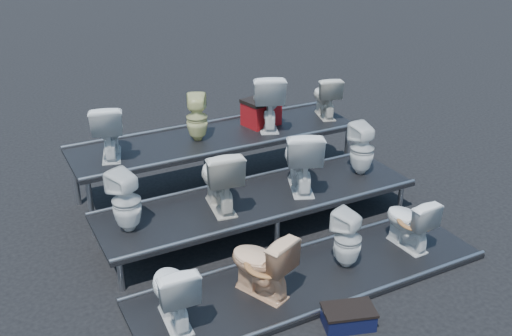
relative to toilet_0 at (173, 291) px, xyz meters
name	(u,v)px	position (x,y,z in m)	size (l,w,h in m)	color
ground	(259,228)	(1.66, 1.30, -0.43)	(80.00, 80.00, 0.00)	black
tier_front	(312,278)	(1.66, 0.00, -0.40)	(4.20, 1.20, 0.06)	black
tier_mid	(259,213)	(1.66, 1.30, -0.20)	(4.20, 1.20, 0.46)	black
tier_back	(218,163)	(1.66, 2.60, 0.00)	(4.20, 1.20, 0.86)	black
toilet_0	(173,291)	(0.00, 0.00, 0.00)	(0.41, 0.72, 0.73)	white
toilet_1	(261,263)	(1.00, 0.00, 0.01)	(0.42, 0.74, 0.76)	#ECB588
toilet_2	(348,239)	(2.13, 0.00, -0.01)	(0.32, 0.33, 0.71)	white
toilet_3	(409,221)	(3.04, 0.00, -0.02)	(0.38, 0.67, 0.69)	white
toilet_4	(126,201)	(-0.06, 1.30, 0.41)	(0.33, 0.34, 0.74)	white
toilet_5	(219,178)	(1.11, 1.30, 0.44)	(0.46, 0.80, 0.81)	beige
toilet_6	(301,158)	(2.28, 1.30, 0.46)	(0.48, 0.84, 0.86)	white
toilet_7	(362,149)	(3.28, 1.30, 0.40)	(0.33, 0.34, 0.74)	white
toilet_8	(108,130)	(0.11, 2.60, 0.80)	(0.41, 0.73, 0.74)	white
toilet_9	(197,118)	(1.36, 2.60, 0.77)	(0.30, 0.31, 0.67)	beige
toilet_10	(267,100)	(2.48, 2.60, 0.85)	(0.47, 0.82, 0.84)	white
toilet_11	(325,96)	(3.52, 2.60, 0.76)	(0.37, 0.64, 0.66)	beige
red_crate	(261,114)	(2.44, 2.72, 0.61)	(0.49, 0.39, 0.36)	maroon
step_stool	(348,318)	(1.57, -0.82, -0.34)	(0.51, 0.30, 0.18)	black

